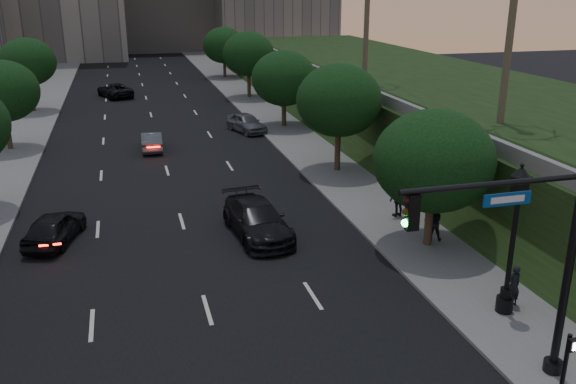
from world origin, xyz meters
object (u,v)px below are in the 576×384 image
object	(u,v)px
pedestrian_a	(513,286)
pedestrian_c	(399,199)
street_lamp	(512,247)
sedan_near_right	(257,220)
traffic_signal_mast	(536,269)
pedestrian_b	(433,222)
sedan_mid_left	(152,141)
sedan_far_right	(246,123)
sedan_near_left	(55,227)
sedan_far_left	(115,90)

from	to	relation	value
pedestrian_a	pedestrian_c	distance (m)	9.33
street_lamp	sedan_near_right	bearing A→B (deg)	126.40
traffic_signal_mast	pedestrian_c	bearing A→B (deg)	80.75
pedestrian_a	pedestrian_b	size ratio (longest dim) A/B	0.93
sedan_mid_left	street_lamp	bearing A→B (deg)	113.88
sedan_mid_left	sedan_near_right	distance (m)	17.59
traffic_signal_mast	pedestrian_b	size ratio (longest dim) A/B	4.09
pedestrian_b	pedestrian_c	bearing A→B (deg)	-64.62
sedan_far_right	pedestrian_b	xyz separation A→B (m)	(3.75, -23.80, 0.25)
pedestrian_c	street_lamp	bearing A→B (deg)	74.92
sedan_mid_left	pedestrian_a	bearing A→B (deg)	115.02
sedan_near_left	sedan_far_right	size ratio (longest dim) A/B	0.97
sedan_far_right	sedan_near_left	bearing A→B (deg)	-140.58
sedan_far_right	pedestrian_c	distance (m)	20.97
sedan_mid_left	pedestrian_b	xyz separation A→B (m)	(11.34, -20.05, 0.34)
sedan_mid_left	sedan_far_left	xyz separation A→B (m)	(-2.47, 22.84, 0.07)
pedestrian_b	sedan_near_left	bearing A→B (deg)	5.72
sedan_near_left	sedan_mid_left	xyz separation A→B (m)	(5.20, 15.47, -0.07)
street_lamp	sedan_near_left	xyz separation A→B (m)	(-15.94, 11.05, -1.91)
pedestrian_b	street_lamp	bearing A→B (deg)	105.84
traffic_signal_mast	pedestrian_b	bearing A→B (deg)	76.65
pedestrian_c	traffic_signal_mast	bearing A→B (deg)	67.89
street_lamp	sedan_mid_left	size ratio (longest dim) A/B	1.40
sedan_near_right	pedestrian_c	world-z (taller)	pedestrian_c
sedan_far_left	pedestrian_b	bearing A→B (deg)	88.13
sedan_mid_left	sedan_far_right	world-z (taller)	sedan_far_right
sedan_mid_left	sedan_near_right	bearing A→B (deg)	104.45
sedan_near_left	pedestrian_c	size ratio (longest dim) A/B	2.31
traffic_signal_mast	street_lamp	world-z (taller)	traffic_signal_mast
pedestrian_b	pedestrian_c	distance (m)	3.14
sedan_far_left	pedestrian_b	world-z (taller)	pedestrian_b
pedestrian_b	sedan_far_left	bearing A→B (deg)	-50.99
pedestrian_b	pedestrian_c	size ratio (longest dim) A/B	0.92
sedan_near_left	sedan_far_left	world-z (taller)	sedan_far_left
traffic_signal_mast	pedestrian_c	size ratio (longest dim) A/B	3.79
street_lamp	sedan_near_right	xyz separation A→B (m)	(-6.90, 9.36, -1.83)
sedan_mid_left	pedestrian_c	bearing A→B (deg)	125.15
sedan_far_left	sedan_far_right	bearing A→B (deg)	98.07
sedan_far_right	sedan_mid_left	bearing A→B (deg)	-170.62
sedan_far_right	street_lamp	bearing A→B (deg)	-101.00
sedan_near_right	pedestrian_b	xyz separation A→B (m)	(7.50, -2.88, 0.20)
pedestrian_c	sedan_mid_left	bearing A→B (deg)	-69.56
sedan_far_left	pedestrian_c	distance (m)	42.01
traffic_signal_mast	pedestrian_c	world-z (taller)	traffic_signal_mast
sedan_far_right	pedestrian_c	xyz separation A→B (m)	(3.52, -20.67, 0.32)
pedestrian_a	traffic_signal_mast	bearing A→B (deg)	53.42
sedan_near_right	sedan_far_right	world-z (taller)	sedan_near_right
sedan_near_right	pedestrian_c	xyz separation A→B (m)	(7.27, 0.26, 0.27)
sedan_near_left	sedan_far_left	distance (m)	38.41
sedan_mid_left	sedan_far_left	size ratio (longest dim) A/B	0.76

